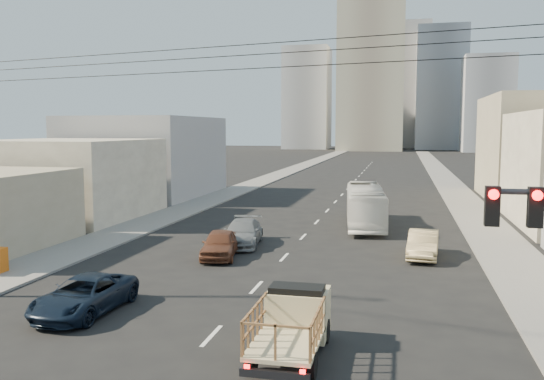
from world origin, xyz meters
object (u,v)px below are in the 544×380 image
at_px(sedan_tan, 423,244).
at_px(sedan_grey, 243,233).
at_px(navy_pickup, 84,295).
at_px(flatbed_pickup, 292,319).
at_px(sedan_brown, 220,244).
at_px(city_bus, 365,206).

relative_size(sedan_tan, sedan_grey, 0.86).
height_order(sedan_tan, sedan_grey, sedan_grey).
bearing_deg(sedan_grey, navy_pickup, -107.15).
distance_m(sedan_tan, sedan_grey, 10.31).
distance_m(flatbed_pickup, sedan_grey, 16.67).
bearing_deg(sedan_tan, sedan_brown, -163.05).
distance_m(city_bus, sedan_brown, 13.71).
relative_size(navy_pickup, sedan_brown, 1.14).
distance_m(flatbed_pickup, sedan_brown, 13.64).
height_order(flatbed_pickup, sedan_brown, flatbed_pickup).
relative_size(city_bus, sedan_brown, 2.43).
relative_size(navy_pickup, sedan_grey, 0.96).
xyz_separation_m(city_bus, sedan_brown, (-6.89, -11.83, -0.72)).
relative_size(navy_pickup, sedan_tan, 1.12).
bearing_deg(city_bus, sedan_tan, -74.62).
bearing_deg(city_bus, navy_pickup, -118.07).
bearing_deg(sedan_tan, navy_pickup, -131.33).
height_order(navy_pickup, city_bus, city_bus).
bearing_deg(sedan_tan, city_bus, 115.34).
bearing_deg(navy_pickup, flatbed_pickup, -12.55).
xyz_separation_m(sedan_tan, sedan_grey, (-10.26, 1.05, 0.02)).
bearing_deg(sedan_brown, flatbed_pickup, -72.64).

